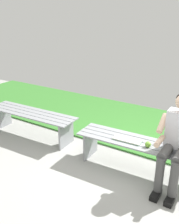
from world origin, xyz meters
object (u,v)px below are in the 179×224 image
(bench_near, at_px, (138,148))
(person_seated, at_px, (177,139))
(apple, at_px, (148,144))
(book_open, at_px, (127,140))
(bench_far, at_px, (31,118))

(bench_near, relative_size, person_seated, 1.45)
(person_seated, height_order, apple, person_seated)
(book_open, bearing_deg, bench_near, -161.88)
(apple, height_order, book_open, apple)
(person_seated, bearing_deg, apple, -3.57)
(bench_far, height_order, person_seated, person_seated)
(person_seated, xyz_separation_m, apple, (0.37, -0.02, -0.19))
(bench_near, distance_m, person_seated, 0.64)
(bench_near, height_order, person_seated, person_seated)
(book_open, bearing_deg, apple, 173.93)
(bench_far, xyz_separation_m, book_open, (-1.96, 0.06, 0.12))
(apple, xyz_separation_m, book_open, (0.32, -0.02, -0.03))
(apple, bearing_deg, bench_near, -26.04)
(bench_near, xyz_separation_m, apple, (-0.16, 0.08, 0.15))
(person_seated, distance_m, apple, 0.42)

